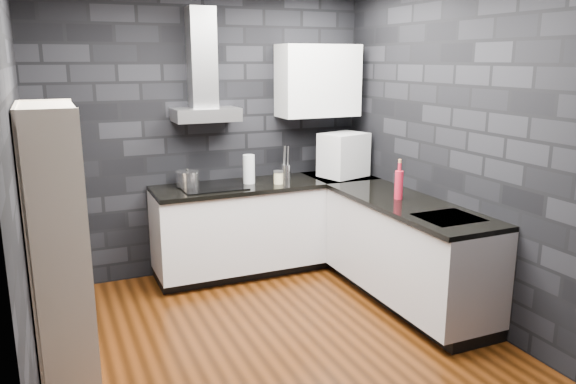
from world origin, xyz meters
TOP-DOWN VIEW (x-y plane):
  - ground at (0.00, 0.00)m, footprint 3.20×3.20m
  - wall_back at (0.00, 1.62)m, footprint 3.20×0.05m
  - wall_front at (0.00, -1.62)m, footprint 3.20×0.05m
  - wall_left at (-1.62, 0.00)m, footprint 0.05×3.20m
  - wall_right at (1.62, 0.00)m, footprint 0.05×3.20m
  - toekick_back at (0.50, 1.34)m, footprint 2.18×0.50m
  - toekick_right at (1.34, 0.10)m, footprint 0.50×1.78m
  - counter_back_cab at (0.50, 1.30)m, footprint 2.20×0.60m
  - counter_right_cab at (1.30, 0.10)m, footprint 0.60×1.80m
  - counter_back_top at (0.50, 1.29)m, footprint 2.20×0.62m
  - counter_right_top at (1.29, 0.10)m, footprint 0.62×1.80m
  - counter_corner_top at (1.30, 1.30)m, footprint 0.62×0.62m
  - hood_body at (-0.05, 1.43)m, footprint 0.60×0.34m
  - hood_chimney at (-0.05, 1.50)m, footprint 0.24×0.20m
  - upper_cabinet at (1.10, 1.43)m, footprint 0.80×0.35m
  - cooktop at (-0.05, 1.30)m, footprint 0.58×0.50m
  - sink_rim at (1.30, -0.40)m, footprint 0.44×0.40m
  - pot at (-0.26, 1.39)m, footprint 0.27×0.27m
  - glass_vase at (0.32, 1.32)m, footprint 0.13×0.13m
  - storage_jar at (0.57, 1.19)m, footprint 0.10×0.10m
  - utensil_crock at (0.75, 1.43)m, footprint 0.11×0.11m
  - appliance_garage at (1.29, 1.22)m, footprint 0.51×0.45m
  - red_bottle at (1.28, 0.23)m, footprint 0.07×0.07m
  - bookshelf at (-1.42, 0.06)m, footprint 0.49×0.85m
  - fruit_bowl at (-1.42, 0.01)m, footprint 0.27×0.27m
  - book_red at (-1.40, 0.23)m, footprint 0.18×0.04m
  - book_second at (-1.41, 0.24)m, footprint 0.17×0.05m

SIDE VIEW (x-z plane):
  - ground at x=0.00m, z-range 0.00..0.00m
  - toekick_back at x=0.50m, z-range 0.00..0.10m
  - toekick_right at x=1.34m, z-range 0.00..0.10m
  - counter_back_cab at x=0.50m, z-range 0.10..0.86m
  - counter_right_cab at x=1.30m, z-range 0.10..0.86m
  - book_red at x=-1.40m, z-range 0.45..0.69m
  - book_second at x=-1.41m, z-range 0.48..0.71m
  - counter_back_top at x=0.50m, z-range 0.86..0.90m
  - counter_right_top at x=1.29m, z-range 0.86..0.90m
  - counter_corner_top at x=1.30m, z-range 0.86..0.90m
  - sink_rim at x=1.30m, z-range 0.89..0.90m
  - bookshelf at x=-1.42m, z-range 0.00..1.80m
  - cooktop at x=-0.05m, z-range 0.90..0.91m
  - fruit_bowl at x=-1.42m, z-range 0.91..0.96m
  - storage_jar at x=0.57m, z-range 0.90..1.01m
  - utensil_crock at x=0.75m, z-range 0.90..1.03m
  - pot at x=-0.26m, z-range 0.91..1.04m
  - red_bottle at x=1.28m, z-range 0.90..1.14m
  - glass_vase at x=0.32m, z-range 0.90..1.18m
  - appliance_garage at x=1.29m, z-range 0.91..1.34m
  - wall_back at x=0.00m, z-range 0.00..2.70m
  - wall_front at x=0.00m, z-range 0.00..2.70m
  - wall_left at x=-1.62m, z-range 0.00..2.70m
  - wall_right at x=1.62m, z-range 0.00..2.70m
  - hood_body at x=-0.05m, z-range 1.50..1.62m
  - upper_cabinet at x=1.10m, z-range 1.50..2.20m
  - hood_chimney at x=-0.05m, z-range 1.62..2.52m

